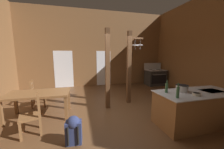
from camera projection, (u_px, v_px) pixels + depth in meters
The scene contains 17 objects.
ground_plane at pixel (114, 115), 4.09m from camera, with size 9.06×8.62×0.10m, color brown.
wall_back at pixel (96, 49), 7.56m from camera, with size 9.06×0.14×4.34m, color brown.
wall_right at pixel (223, 46), 4.79m from camera, with size 0.14×8.62×4.34m, color brown.
glazed_door_back_left at pixel (64, 69), 7.21m from camera, with size 1.00×0.01×2.05m, color white.
glazed_panel_back_right at pixel (104, 68), 7.77m from camera, with size 0.84×0.01×2.05m, color white.
kitchen_island at pixel (196, 108), 3.42m from camera, with size 2.17×0.98×0.88m.
stove_range at pixel (155, 77), 7.84m from camera, with size 1.15×0.83×1.32m.
support_post_with_pot_rack at pixel (130, 65), 4.82m from camera, with size 0.60×0.24×2.69m.
support_post_center at pixel (108, 70), 4.32m from camera, with size 0.14×0.14×2.69m.
dining_table at pixel (39, 96), 3.78m from camera, with size 1.72×0.95×0.74m.
ladderback_chair_near_window at pixel (37, 94), 4.60m from camera, with size 0.50×0.50×0.95m.
ladderback_chair_by_post at pixel (33, 115), 2.99m from camera, with size 0.55×0.55×0.95m.
backpack at pixel (74, 129), 2.67m from camera, with size 0.34×0.32×0.60m.
stockpot_on_counter at pixel (182, 88), 3.37m from camera, with size 0.37×0.30×0.18m.
mixing_bowl_on_counter at pixel (197, 94), 3.05m from camera, with size 0.18×0.18×0.07m.
bottle_tall_on_counter at pixel (167, 88), 3.27m from camera, with size 0.07×0.07×0.33m.
bottle_short_on_counter at pixel (178, 92), 2.87m from camera, with size 0.07×0.07×0.34m.
Camera 1 is at (-1.03, -3.71, 1.84)m, focal length 20.67 mm.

